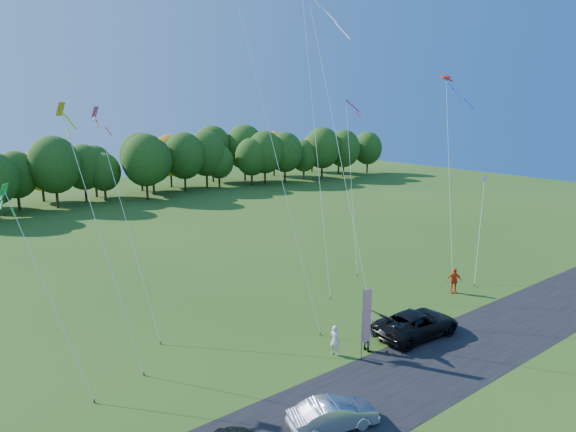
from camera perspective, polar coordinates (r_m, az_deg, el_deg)
ground at (r=31.16m, az=7.05°, el=-14.58°), size 160.00×160.00×0.00m
asphalt_strip at (r=28.83m, az=12.93°, el=-17.17°), size 90.00×6.00×0.01m
tree_line at (r=78.31m, az=-22.69°, el=1.00°), size 116.00×12.00×10.00m
black_suv at (r=33.30m, az=14.11°, el=-11.52°), size 5.96×3.09×1.60m
silver_sedan at (r=24.33m, az=5.03°, el=-21.10°), size 4.25×2.50×1.32m
person_tailgate_a at (r=30.16m, az=5.23°, el=-13.58°), size 0.55×0.72×1.80m
person_tailgate_b at (r=30.97m, az=8.84°, el=-13.04°), size 0.75×0.91×1.72m
person_east at (r=41.16m, az=17.95°, el=-6.84°), size 1.18×1.10×1.94m
feather_flag at (r=29.47m, az=8.63°, el=-10.83°), size 0.52×0.24×4.14m
kite_delta_blue at (r=32.61m, az=-3.67°, el=15.58°), size 4.45×10.60×32.31m
kite_parafoil_orange at (r=42.71m, az=2.46°, el=15.00°), size 8.62×13.42×32.62m
kite_delta_red at (r=35.99m, az=5.50°, el=8.38°), size 3.25×10.24×23.55m
kite_parafoil_rainbow at (r=47.41m, az=17.47°, el=4.85°), size 8.64×7.39×17.06m
kite_diamond_yellow at (r=28.89m, az=-20.01°, el=-2.42°), size 2.28×5.76×14.53m
kite_diamond_green at (r=28.51m, az=-25.21°, el=-7.44°), size 2.33×7.05×10.35m
kite_diamond_white at (r=44.33m, az=7.06°, el=3.64°), size 3.44×5.35×15.35m
kite_diamond_pink at (r=33.76m, az=-17.67°, el=-0.01°), size 1.19×8.43×14.28m
kite_diamond_blue_low at (r=45.20m, az=20.52°, el=-1.35°), size 5.67×3.44×8.35m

